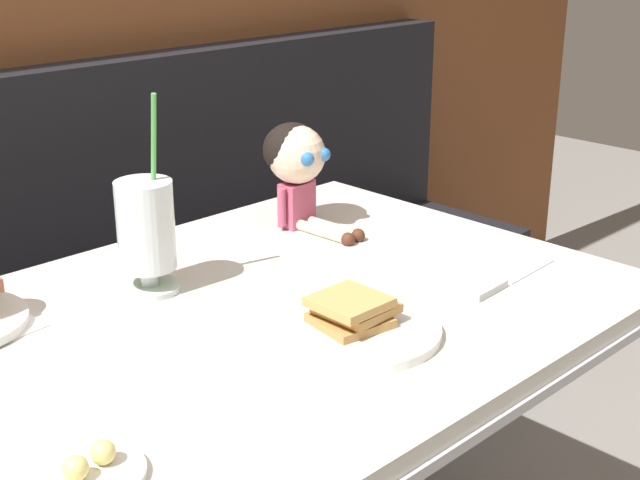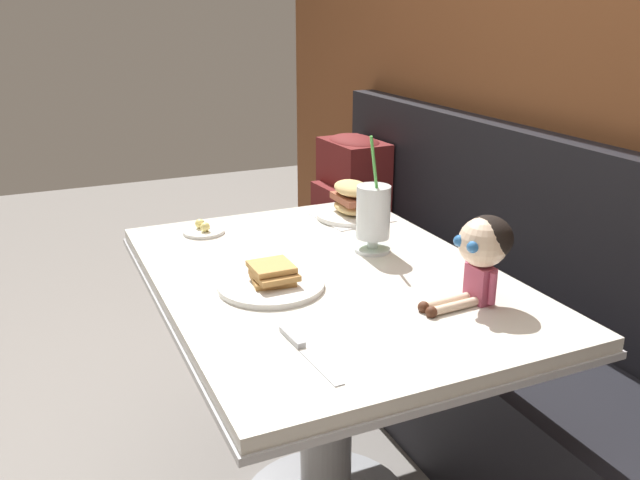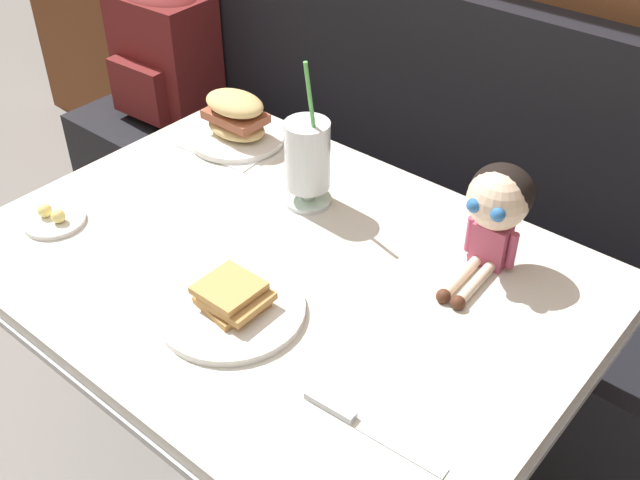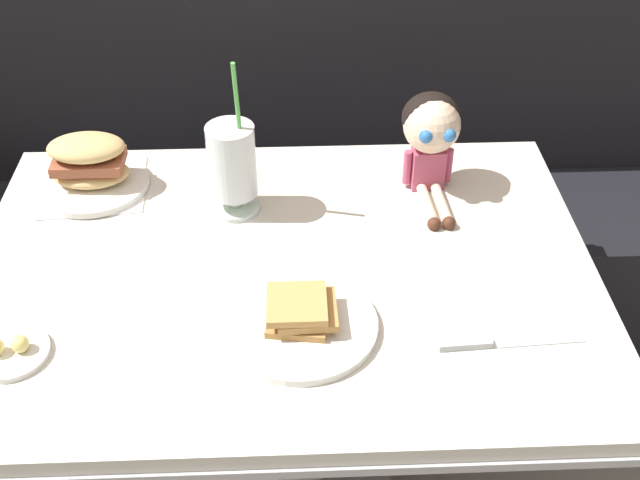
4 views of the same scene
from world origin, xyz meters
name	(u,v)px [view 4 (image 4 of 4)]	position (x,y,z in m)	size (l,w,h in m)	color
booth_bench	(286,234)	(0.00, 0.81, 0.33)	(2.60, 0.48, 1.00)	black
diner_table	(286,345)	(0.00, 0.18, 0.54)	(1.11, 0.81, 0.74)	silver
toast_plate	(300,321)	(0.03, 0.03, 0.76)	(0.25, 0.25, 0.06)	white
milkshake_glass	(232,165)	(-0.09, 0.36, 0.84)	(0.10, 0.10, 0.32)	silver
sandwich_plate	(90,168)	(-0.38, 0.44, 0.79)	(0.22, 0.22, 0.12)	white
butter_saucer	(10,351)	(-0.42, -0.02, 0.75)	(0.12, 0.12, 0.04)	white
butter_knife	(486,343)	(0.32, -0.02, 0.74)	(0.24, 0.03, 0.01)	silver
seated_doll	(431,130)	(0.29, 0.42, 0.87)	(0.12, 0.22, 0.20)	#B74C6B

